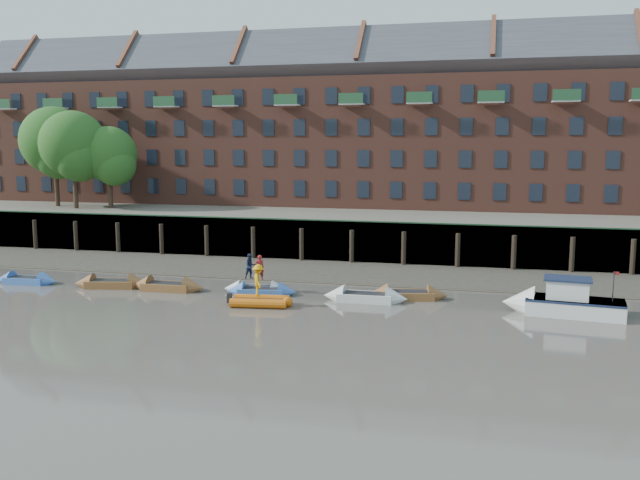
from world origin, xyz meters
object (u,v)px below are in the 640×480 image
(rowboat_0, at_px, (27,280))
(rib_tender, at_px, (262,301))
(person_rower_a, at_px, (260,268))
(rowboat_5, at_px, (365,297))
(rowboat_2, at_px, (168,286))
(person_rower_b, at_px, (250,266))
(rowboat_1, at_px, (112,284))
(rowboat_6, at_px, (407,295))
(person_rib_crew, at_px, (258,280))
(motor_launch, at_px, (554,302))
(rowboat_3, at_px, (256,289))
(rowboat_4, at_px, (261,291))

(rowboat_0, bearing_deg, rib_tender, -9.70)
(person_rower_a, bearing_deg, rowboat_5, 140.67)
(rowboat_2, height_order, person_rower_b, person_rower_b)
(rowboat_2, distance_m, person_rower_a, 6.07)
(rowboat_1, bearing_deg, rowboat_6, -7.30)
(person_rower_b, bearing_deg, rowboat_2, 147.82)
(rowboat_6, height_order, person_rower_a, person_rower_a)
(rowboat_6, xyz_separation_m, person_rower_b, (-9.78, -0.29, 1.35))
(person_rib_crew, bearing_deg, rib_tender, -105.27)
(person_rower_a, bearing_deg, person_rib_crew, 74.37)
(rowboat_0, height_order, rowboat_1, rowboat_1)
(rowboat_6, height_order, motor_launch, motor_launch)
(rowboat_6, height_order, rib_tender, rowboat_6)
(motor_launch, height_order, person_rower_b, person_rower_b)
(rowboat_3, height_order, rib_tender, rowboat_3)
(person_rower_b, bearing_deg, rowboat_6, -41.04)
(rowboat_6, bearing_deg, rowboat_4, 175.55)
(motor_launch, bearing_deg, rowboat_3, 2.84)
(person_rower_b, relative_size, person_rib_crew, 0.88)
(rowboat_1, distance_m, person_rower_b, 9.25)
(rowboat_3, xyz_separation_m, person_rower_a, (0.27, -0.05, 1.38))
(rib_tender, bearing_deg, person_rib_crew, -179.00)
(rowboat_2, height_order, motor_launch, motor_launch)
(rowboat_6, bearing_deg, rowboat_3, 171.50)
(motor_launch, bearing_deg, rowboat_6, -4.53)
(rowboat_1, distance_m, person_rib_crew, 11.13)
(person_rower_a, relative_size, person_rib_crew, 0.87)
(rowboat_3, bearing_deg, rowboat_6, -3.67)
(rowboat_1, height_order, person_rib_crew, person_rib_crew)
(rib_tender, height_order, person_rower_a, person_rower_a)
(rowboat_4, distance_m, motor_launch, 16.98)
(rowboat_1, height_order, person_rower_a, person_rower_a)
(rowboat_6, xyz_separation_m, person_rower_a, (-9.10, -0.52, 1.35))
(rowboat_6, bearing_deg, person_rower_b, 170.32)
(person_rower_b, bearing_deg, rowboat_0, 142.18)
(rowboat_5, xyz_separation_m, rowboat_6, (2.34, 1.19, -0.01))
(rowboat_3, relative_size, rowboat_5, 0.83)
(rowboat_1, relative_size, rowboat_4, 1.12)
(rowboat_4, relative_size, person_rib_crew, 2.46)
(rowboat_0, bearing_deg, rowboat_4, -0.91)
(rowboat_0, relative_size, motor_launch, 0.67)
(rowboat_1, relative_size, rib_tender, 1.40)
(person_rib_crew, bearing_deg, rowboat_4, -7.99)
(rowboat_3, bearing_deg, rowboat_5, -12.41)
(rowboat_3, xyz_separation_m, rowboat_4, (0.56, -0.60, 0.01))
(rowboat_3, xyz_separation_m, rowboat_6, (9.37, 0.47, 0.04))
(rowboat_3, relative_size, person_rower_b, 2.61)
(rowboat_2, distance_m, motor_launch, 23.14)
(rowboat_3, bearing_deg, rowboat_1, 178.71)
(rowboat_0, relative_size, rowboat_1, 0.87)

